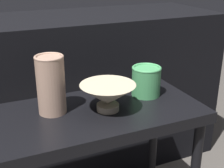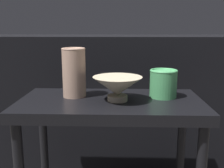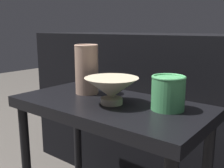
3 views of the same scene
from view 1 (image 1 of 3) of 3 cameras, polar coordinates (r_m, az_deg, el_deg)
table at (r=1.09m, az=-2.38°, el=-8.35°), size 0.70×0.36×0.56m
couch_backdrop at (r=1.60m, az=-9.57°, el=-2.05°), size 1.61×0.50×0.79m
bowl at (r=1.03m, az=-0.76°, el=-2.03°), size 0.19×0.19×0.09m
vase_textured_left at (r=1.02m, az=-11.11°, el=-0.02°), size 0.09×0.09×0.19m
vase_colorful_right at (r=1.15m, az=6.27°, el=0.67°), size 0.11×0.11×0.11m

